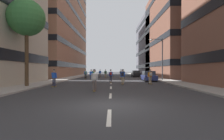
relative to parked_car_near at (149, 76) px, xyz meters
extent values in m
plane|color=#333335|center=(-5.72, 10.67, -0.70)|extent=(169.86, 169.86, 0.00)
cube|color=#9E9991|center=(-14.04, 14.21, -0.63)|extent=(2.81, 77.85, 0.14)
cube|color=#9E9991|center=(2.61, 14.21, -0.63)|extent=(2.81, 77.85, 0.14)
cube|color=silver|center=(-5.72, -19.64, -0.70)|extent=(0.16, 2.20, 0.01)
cube|color=silver|center=(-5.72, -14.64, -0.70)|extent=(0.16, 2.20, 0.01)
cube|color=silver|center=(-5.72, -9.64, -0.70)|extent=(0.16, 2.20, 0.01)
cube|color=silver|center=(-5.72, -4.64, -0.70)|extent=(0.16, 2.20, 0.01)
cube|color=silver|center=(-5.72, 0.36, -0.70)|extent=(0.16, 2.20, 0.01)
cube|color=silver|center=(-5.72, 5.36, -0.70)|extent=(0.16, 2.20, 0.01)
cube|color=silver|center=(-5.72, 10.36, -0.70)|extent=(0.16, 2.20, 0.01)
cube|color=silver|center=(-5.72, 15.36, -0.70)|extent=(0.16, 2.20, 0.01)
cube|color=silver|center=(-5.72, 20.36, -0.70)|extent=(0.16, 2.20, 0.01)
cube|color=silver|center=(-5.72, 25.36, -0.70)|extent=(0.16, 2.20, 0.01)
cube|color=silver|center=(-5.72, 30.36, -0.70)|extent=(0.16, 2.20, 0.01)
cube|color=silver|center=(-5.72, 35.36, -0.70)|extent=(0.16, 2.20, 0.01)
cube|color=silver|center=(-5.72, 40.36, -0.70)|extent=(0.16, 2.20, 0.01)
cube|color=silver|center=(-5.72, 45.36, -0.70)|extent=(0.16, 2.20, 0.01)
cube|color=#9E6B51|center=(-23.68, 12.22, 11.04)|extent=(16.47, 16.18, 23.49)
cube|color=black|center=(-23.68, 12.22, 2.12)|extent=(16.59, 16.30, 1.10)
cube|color=black|center=(-23.68, 12.22, 6.82)|extent=(16.59, 16.30, 1.10)
cube|color=black|center=(-23.68, 12.22, 11.51)|extent=(16.59, 16.30, 1.10)
cube|color=black|center=(-23.68, 12.22, 16.21)|extent=(16.59, 16.30, 1.10)
cube|color=#9E6B51|center=(-23.68, 29.04, 18.17)|extent=(16.47, 17.32, 37.73)
cube|color=black|center=(-23.68, 29.04, 2.13)|extent=(16.59, 17.44, 1.10)
cube|color=black|center=(-23.68, 29.04, 6.85)|extent=(16.59, 17.44, 1.10)
cube|color=black|center=(-23.68, 29.04, 11.56)|extent=(16.59, 17.44, 1.10)
cube|color=black|center=(-23.68, 29.04, 16.28)|extent=(16.59, 17.44, 1.10)
cube|color=black|center=(-23.68, 29.04, 21.00)|extent=(16.59, 17.44, 1.10)
cube|color=brown|center=(12.25, 12.22, 9.18)|extent=(16.47, 20.45, 19.76)
cube|color=black|center=(12.25, 12.22, 2.26)|extent=(16.59, 20.57, 1.10)
cube|color=black|center=(12.25, 12.22, 7.20)|extent=(16.59, 20.57, 1.10)
cube|color=black|center=(12.25, 12.22, 12.14)|extent=(16.59, 20.57, 1.10)
cube|color=slate|center=(12.25, 29.04, 8.53)|extent=(16.47, 23.68, 18.47)
cube|color=black|center=(12.25, 29.04, 2.07)|extent=(16.59, 23.80, 1.10)
cube|color=black|center=(12.25, 29.04, 6.69)|extent=(16.59, 23.80, 1.10)
cube|color=black|center=(12.25, 29.04, 11.30)|extent=(16.59, 23.80, 1.10)
cube|color=black|center=(12.25, 29.04, 15.92)|extent=(16.59, 23.80, 1.10)
cube|color=navy|center=(0.00, 0.04, -0.17)|extent=(1.80, 4.40, 0.70)
cube|color=#2D3338|center=(0.00, -0.11, 0.50)|extent=(1.60, 2.10, 0.64)
cylinder|color=black|center=(-0.80, 1.49, -0.38)|extent=(0.22, 0.64, 0.64)
cylinder|color=black|center=(0.80, 1.49, -0.38)|extent=(0.22, 0.64, 0.64)
cylinder|color=black|center=(-0.80, -1.41, -0.38)|extent=(0.22, 0.64, 0.64)
cylinder|color=black|center=(0.80, -1.41, -0.38)|extent=(0.22, 0.64, 0.64)
cube|color=black|center=(0.00, 13.51, -0.17)|extent=(1.80, 4.40, 0.70)
cube|color=#2D3338|center=(0.00, 13.36, 0.50)|extent=(1.60, 2.10, 0.64)
cylinder|color=black|center=(-0.80, 14.96, -0.38)|extent=(0.22, 0.64, 0.64)
cylinder|color=black|center=(0.80, 14.96, -0.38)|extent=(0.22, 0.64, 0.64)
cylinder|color=black|center=(-0.80, 12.06, -0.38)|extent=(0.22, 0.64, 0.64)
cylinder|color=black|center=(0.80, 12.06, -0.38)|extent=(0.22, 0.64, 0.64)
cylinder|color=#4C3823|center=(-14.04, -9.26, 2.17)|extent=(0.36, 0.36, 5.47)
sphere|color=#387A3D|center=(-14.04, -9.26, 6.16)|extent=(3.57, 3.57, 3.57)
cylinder|color=#3F3F44|center=(2.33, 0.64, 2.69)|extent=(0.16, 0.16, 6.50)
cylinder|color=#3F3F44|center=(1.43, 0.64, 5.84)|extent=(1.80, 0.10, 0.10)
ellipsoid|color=silver|center=(0.53, 0.64, 5.69)|extent=(0.50, 0.30, 0.24)
cube|color=brown|center=(-7.03, -12.28, -0.62)|extent=(0.25, 0.91, 0.02)
cylinder|color=#D8BF4C|center=(-7.05, -11.96, -0.66)|extent=(0.18, 0.08, 0.07)
cylinder|color=#D8BF4C|center=(-7.01, -12.60, -0.66)|extent=(0.18, 0.08, 0.07)
cylinder|color=#594C47|center=(-7.12, -12.28, -0.21)|extent=(0.15, 0.15, 0.80)
cylinder|color=#594C47|center=(-6.94, -12.27, -0.21)|extent=(0.15, 0.15, 0.80)
cube|color=white|center=(-7.03, -12.28, 0.47)|extent=(0.33, 0.22, 0.55)
cylinder|color=white|center=(-7.25, -12.24, 0.44)|extent=(0.10, 0.23, 0.55)
cylinder|color=white|center=(-6.81, -12.21, 0.44)|extent=(0.10, 0.23, 0.55)
sphere|color=tan|center=(-7.03, -12.26, 0.92)|extent=(0.22, 0.22, 0.22)
sphere|color=black|center=(-7.03, -12.26, 0.97)|extent=(0.21, 0.21, 0.21)
cube|color=beige|center=(-7.02, -12.46, 0.50)|extent=(0.27, 0.17, 0.40)
cube|color=brown|center=(-11.45, -8.95, -0.62)|extent=(0.31, 0.92, 0.02)
cylinder|color=#D8BF4C|center=(-11.41, -8.63, -0.66)|extent=(0.19, 0.09, 0.07)
cylinder|color=#D8BF4C|center=(-11.49, -9.27, -0.66)|extent=(0.19, 0.09, 0.07)
cylinder|color=#2D334C|center=(-11.54, -8.94, -0.21)|extent=(0.16, 0.16, 0.80)
cylinder|color=#2D334C|center=(-11.36, -8.96, -0.21)|extent=(0.16, 0.16, 0.80)
cube|color=blue|center=(-11.45, -8.95, 0.47)|extent=(0.34, 0.24, 0.55)
cylinder|color=blue|center=(-11.66, -8.87, 0.44)|extent=(0.12, 0.24, 0.55)
cylinder|color=blue|center=(-11.23, -8.93, 0.44)|extent=(0.12, 0.24, 0.55)
sphere|color=tan|center=(-11.45, -8.93, 0.92)|extent=(0.22, 0.22, 0.22)
sphere|color=black|center=(-11.45, -8.93, 0.97)|extent=(0.21, 0.21, 0.21)
cube|color=brown|center=(-6.97, 9.38, -0.62)|extent=(0.25, 0.91, 0.02)
cylinder|color=#D8BF4C|center=(-6.99, 9.70, -0.66)|extent=(0.18, 0.08, 0.07)
cylinder|color=#D8BF4C|center=(-6.95, 9.06, -0.66)|extent=(0.18, 0.08, 0.07)
cylinder|color=tan|center=(-7.06, 9.38, -0.21)|extent=(0.15, 0.15, 0.80)
cylinder|color=tan|center=(-6.88, 9.39, -0.21)|extent=(0.15, 0.15, 0.80)
cube|color=green|center=(-6.97, 9.38, 0.47)|extent=(0.33, 0.22, 0.55)
cylinder|color=green|center=(-7.19, 9.42, 0.44)|extent=(0.10, 0.23, 0.55)
cylinder|color=green|center=(-6.75, 9.45, 0.44)|extent=(0.10, 0.23, 0.55)
sphere|color=#997051|center=(-6.97, 9.40, 0.92)|extent=(0.22, 0.22, 0.22)
sphere|color=black|center=(-6.97, 9.40, 0.97)|extent=(0.21, 0.21, 0.21)
cube|color=black|center=(-6.96, 9.20, 0.50)|extent=(0.27, 0.18, 0.40)
cube|color=brown|center=(-10.44, 4.76, -0.62)|extent=(0.32, 0.92, 0.02)
cylinder|color=#D8BF4C|center=(-10.48, 5.08, -0.66)|extent=(0.19, 0.09, 0.07)
cylinder|color=#D8BF4C|center=(-10.39, 4.45, -0.66)|extent=(0.19, 0.09, 0.07)
cylinder|color=black|center=(-10.52, 4.75, -0.21)|extent=(0.16, 0.16, 0.80)
cylinder|color=black|center=(-10.35, 4.77, -0.21)|extent=(0.16, 0.16, 0.80)
cube|color=blue|center=(-10.44, 4.76, 0.47)|extent=(0.34, 0.24, 0.55)
cylinder|color=blue|center=(-10.66, 4.78, 0.44)|extent=(0.12, 0.24, 0.55)
cylinder|color=blue|center=(-10.22, 4.84, 0.44)|extent=(0.12, 0.24, 0.55)
sphere|color=#997051|center=(-10.44, 4.78, 0.92)|extent=(0.22, 0.22, 0.22)
sphere|color=black|center=(-10.44, 4.78, 0.97)|extent=(0.21, 0.21, 0.21)
cube|color=#4C8C4C|center=(-10.41, 4.58, 0.50)|extent=(0.28, 0.19, 0.40)
cube|color=brown|center=(-10.07, 14.42, -0.62)|extent=(0.37, 0.92, 0.02)
cylinder|color=#D8BF4C|center=(-10.13, 14.73, -0.66)|extent=(0.19, 0.10, 0.07)
cylinder|color=#D8BF4C|center=(-10.01, 14.11, -0.66)|extent=(0.19, 0.10, 0.07)
cylinder|color=tan|center=(-10.16, 14.40, -0.21)|extent=(0.16, 0.16, 0.80)
cylinder|color=tan|center=(-9.98, 14.44, -0.21)|extent=(0.16, 0.16, 0.80)
cube|color=green|center=(-10.07, 14.42, 0.47)|extent=(0.35, 0.26, 0.55)
cylinder|color=green|center=(-10.29, 14.43, 0.44)|extent=(0.13, 0.24, 0.55)
cylinder|color=green|center=(-9.86, 14.51, 0.44)|extent=(0.13, 0.24, 0.55)
sphere|color=beige|center=(-10.07, 14.44, 0.92)|extent=(0.22, 0.22, 0.22)
sphere|color=black|center=(-10.07, 14.44, 0.97)|extent=(0.21, 0.21, 0.21)
cube|color=brown|center=(-3.96, 5.29, -0.62)|extent=(0.35, 0.92, 0.02)
cylinder|color=#D8BF4C|center=(-3.91, 5.61, -0.66)|extent=(0.19, 0.10, 0.07)
cylinder|color=#D8BF4C|center=(-4.01, 4.98, -0.66)|extent=(0.19, 0.10, 0.07)
cylinder|color=tan|center=(-4.05, 5.31, -0.21)|extent=(0.16, 0.16, 0.80)
cylinder|color=tan|center=(-3.87, 5.28, -0.21)|extent=(0.16, 0.16, 0.80)
cube|color=white|center=(-3.96, 5.29, 0.47)|extent=(0.35, 0.25, 0.55)
cylinder|color=white|center=(-4.17, 5.38, 0.44)|extent=(0.13, 0.24, 0.55)
cylinder|color=white|center=(-3.74, 5.30, 0.44)|extent=(0.13, 0.24, 0.55)
sphere|color=#997051|center=(-3.96, 5.31, 0.92)|extent=(0.22, 0.22, 0.22)
sphere|color=black|center=(-3.96, 5.31, 0.97)|extent=(0.21, 0.21, 0.21)
cube|color=black|center=(-3.99, 5.11, 0.50)|extent=(0.28, 0.20, 0.40)
cube|color=brown|center=(-8.35, 12.62, -0.62)|extent=(0.30, 0.92, 0.02)
cylinder|color=#D8BF4C|center=(-8.39, 12.93, -0.66)|extent=(0.19, 0.09, 0.07)
cylinder|color=#D8BF4C|center=(-8.32, 12.30, -0.66)|extent=(0.19, 0.09, 0.07)
cylinder|color=#594C47|center=(-8.44, 12.61, -0.21)|extent=(0.15, 0.15, 0.80)
cylinder|color=#594C47|center=(-8.26, 12.62, -0.21)|extent=(0.15, 0.15, 0.80)
cube|color=blue|center=(-8.35, 12.62, 0.47)|extent=(0.34, 0.23, 0.55)
cylinder|color=blue|center=(-8.58, 12.64, 0.44)|extent=(0.11, 0.24, 0.55)
cylinder|color=blue|center=(-8.14, 12.69, 0.44)|extent=(0.11, 0.24, 0.55)
sphere|color=tan|center=(-8.36, 12.63, 0.92)|extent=(0.22, 0.22, 0.22)
sphere|color=black|center=(-8.36, 12.63, 0.97)|extent=(0.21, 0.21, 0.21)
cube|color=brown|center=(-3.78, 1.24, -0.62)|extent=(0.41, 0.92, 0.02)
cylinder|color=#D8BF4C|center=(-3.86, 1.55, -0.66)|extent=(0.19, 0.11, 0.07)
cylinder|color=#D8BF4C|center=(-3.70, 0.93, -0.66)|extent=(0.19, 0.11, 0.07)
cylinder|color=#594C47|center=(-3.86, 1.22, -0.21)|extent=(0.17, 0.17, 0.80)
cylinder|color=#594C47|center=(-3.69, 1.26, -0.21)|extent=(0.17, 0.17, 0.80)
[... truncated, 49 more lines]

